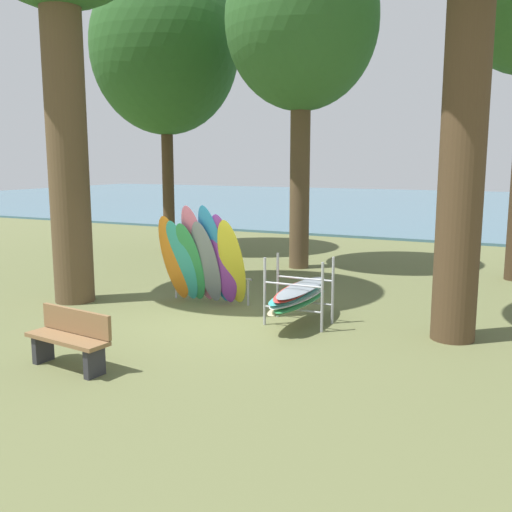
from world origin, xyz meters
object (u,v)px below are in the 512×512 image
Objects in this scene: tree_mid_behind at (302,23)px; leaning_board_pile at (203,260)px; park_bench at (70,338)px; tree_far_right_back at (165,49)px; board_storage_rack at (298,295)px.

leaning_board_pile is (-0.26, -4.85, -5.58)m from tree_mid_behind.
tree_far_right_back is at bearing 116.26° from park_bench.
tree_mid_behind is at bearing 89.13° from park_bench.
tree_mid_behind reaches higher than leaning_board_pile.
board_storage_rack is at bearing -11.72° from leaning_board_pile.
leaning_board_pile is 1.00× the size of board_storage_rack.
leaning_board_pile is 2.38m from board_storage_rack.
tree_far_right_back is 11.25m from board_storage_rack.
board_storage_rack is (2.04, -5.32, -5.98)m from tree_mid_behind.
leaning_board_pile is at bearing -93.04° from tree_mid_behind.
tree_far_right_back is at bearing 137.73° from board_storage_rack.
tree_mid_behind is 10.74m from park_bench.
tree_mid_behind is at bearing -12.49° from tree_far_right_back.
tree_far_right_back reaches higher than park_bench.
park_bench is at bearing -88.23° from leaning_board_pile.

